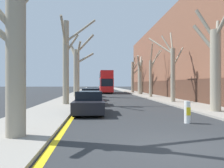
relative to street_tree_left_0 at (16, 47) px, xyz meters
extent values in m
plane|color=#2B2D30|center=(5.12, -1.20, -3.10)|extent=(300.00, 300.00, 0.00)
cube|color=gray|center=(-0.47, 48.80, -3.04)|extent=(3.30, 120.00, 0.12)
cube|color=gray|center=(10.72, 48.80, -3.04)|extent=(3.30, 120.00, 0.12)
cube|color=brown|center=(17.37, 25.16, 2.74)|extent=(10.00, 45.52, 11.68)
cube|color=#492D21|center=(12.35, 25.16, -1.94)|extent=(0.12, 44.61, 2.34)
cube|color=yellow|center=(1.35, 48.80, -3.10)|extent=(0.24, 120.00, 0.01)
cylinder|color=gray|center=(0.00, -0.03, -0.45)|extent=(0.64, 0.64, 5.30)
cylinder|color=gray|center=(0.05, 11.80, 0.58)|extent=(0.54, 0.54, 7.37)
cylinder|color=gray|center=(0.56, 11.97, 2.32)|extent=(1.22, 0.55, 1.74)
cylinder|color=gray|center=(0.04, 10.56, 3.03)|extent=(0.22, 2.60, 2.06)
cylinder|color=gray|center=(1.32, 12.03, 3.49)|extent=(2.69, 0.67, 2.22)
cylinder|color=gray|center=(-0.06, 23.78, 0.27)|extent=(0.84, 0.84, 6.74)
cylinder|color=gray|center=(-0.49, 23.92, 3.63)|extent=(1.19, 0.63, 1.81)
cylinder|color=gray|center=(1.13, 22.79, 4.27)|extent=(2.71, 2.31, 2.39)
cylinder|color=gray|center=(-0.58, 24.63, 3.24)|extent=(1.40, 2.06, 2.73)
cylinder|color=gray|center=(1.13, 23.91, 2.45)|extent=(2.57, 0.57, 1.70)
cylinder|color=gray|center=(0.25, 23.22, 3.49)|extent=(1.00, 1.48, 2.41)
cylinder|color=gray|center=(10.34, 5.97, -0.43)|extent=(0.66, 0.66, 5.35)
cylinder|color=gray|center=(10.79, 6.61, 1.58)|extent=(1.22, 1.57, 3.27)
cylinder|color=gray|center=(9.84, 6.44, 1.75)|extent=(1.29, 1.23, 2.09)
cylinder|color=gray|center=(10.35, 5.14, 2.53)|extent=(0.27, 1.82, 1.68)
cylinder|color=gray|center=(9.85, 6.29, 2.62)|extent=(1.26, 0.94, 2.22)
cylinder|color=gray|center=(10.24, 13.44, -0.42)|extent=(0.45, 0.45, 5.38)
cylinder|color=gray|center=(9.86, 14.02, 2.73)|extent=(0.96, 1.35, 2.08)
cylinder|color=gray|center=(10.41, 14.02, 0.71)|extent=(0.54, 1.33, 1.78)
cylinder|color=gray|center=(9.37, 14.76, 2.74)|extent=(1.90, 2.80, 2.19)
cylinder|color=gray|center=(10.91, 13.85, 1.45)|extent=(1.54, 1.03, 2.14)
cylinder|color=gray|center=(10.41, 14.26, 2.91)|extent=(0.53, 1.81, 2.60)
cylinder|color=gray|center=(10.16, 21.85, -0.57)|extent=(0.41, 0.41, 5.06)
cylinder|color=gray|center=(10.09, 21.14, 2.49)|extent=(0.30, 1.53, 1.76)
cylinder|color=gray|center=(11.09, 22.41, 2.39)|extent=(2.01, 1.30, 2.39)
cylinder|color=gray|center=(9.98, 20.67, 2.77)|extent=(0.53, 2.47, 2.33)
cylinder|color=gray|center=(10.70, 21.50, 2.08)|extent=(1.25, 0.88, 2.48)
cylinder|color=gray|center=(10.56, 22.40, 1.15)|extent=(0.97, 1.28, 1.54)
cylinder|color=gray|center=(10.33, 29.71, -0.33)|extent=(0.81, 0.81, 5.55)
cylinder|color=gray|center=(10.62, 30.68, 2.75)|extent=(0.91, 2.19, 2.05)
cylinder|color=gray|center=(9.90, 28.56, 1.98)|extent=(1.19, 2.60, 2.86)
cylinder|color=gray|center=(10.44, 29.32, 2.02)|extent=(0.56, 1.11, 1.75)
cylinder|color=gray|center=(10.29, 37.16, 0.12)|extent=(0.58, 0.58, 6.44)
cylinder|color=gray|center=(10.70, 37.99, 2.64)|extent=(1.05, 1.86, 1.74)
cylinder|color=gray|center=(10.98, 36.89, 1.37)|extent=(1.58, 0.78, 1.49)
cylinder|color=gray|center=(10.29, 35.87, 2.95)|extent=(0.21, 2.72, 2.28)
cylinder|color=gray|center=(10.79, 37.00, 2.22)|extent=(1.23, 0.57, 1.93)
cube|color=red|center=(4.73, 37.39, -1.48)|extent=(2.41, 11.07, 2.56)
cube|color=red|center=(4.73, 37.39, 0.48)|extent=(2.36, 10.85, 1.35)
cube|color=#B11515|center=(4.73, 37.39, 1.22)|extent=(2.36, 10.85, 0.12)
cube|color=black|center=(4.73, 37.39, -0.98)|extent=(2.44, 9.74, 1.33)
cube|color=black|center=(4.73, 37.39, 0.55)|extent=(2.44, 9.74, 1.03)
cube|color=black|center=(4.73, 31.88, -0.98)|extent=(2.17, 0.06, 1.40)
cylinder|color=black|center=(3.70, 34.07, -2.61)|extent=(0.30, 0.99, 0.99)
cylinder|color=black|center=(5.76, 34.07, -2.61)|extent=(0.30, 0.99, 0.99)
cylinder|color=black|center=(3.70, 40.49, -2.61)|extent=(0.30, 0.99, 0.99)
cylinder|color=black|center=(5.76, 40.49, -2.61)|extent=(0.30, 0.99, 0.99)
cube|color=black|center=(2.23, 6.39, -2.58)|extent=(1.82, 4.56, 0.68)
cube|color=black|center=(2.23, 6.66, -1.98)|extent=(1.60, 2.37, 0.54)
cylinder|color=black|center=(1.43, 5.02, -2.80)|extent=(0.20, 0.61, 0.61)
cylinder|color=black|center=(3.04, 5.02, -2.80)|extent=(0.20, 0.61, 0.61)
cylinder|color=black|center=(1.43, 7.75, -2.80)|extent=(0.20, 0.61, 0.61)
cylinder|color=black|center=(3.04, 7.75, -2.80)|extent=(0.20, 0.61, 0.61)
cube|color=olive|center=(2.23, 11.98, -2.58)|extent=(1.74, 3.93, 0.68)
cube|color=black|center=(2.23, 12.21, -1.94)|extent=(1.53, 2.04, 0.61)
cylinder|color=black|center=(1.48, 10.80, -2.79)|extent=(0.20, 0.63, 0.63)
cylinder|color=black|center=(2.99, 10.80, -2.79)|extent=(0.20, 0.63, 0.63)
cylinder|color=black|center=(1.48, 13.15, -2.79)|extent=(0.20, 0.63, 0.63)
cylinder|color=black|center=(2.99, 13.15, -2.79)|extent=(0.20, 0.63, 0.63)
cube|color=maroon|center=(2.23, 17.51, -2.58)|extent=(1.77, 4.56, 0.68)
cube|color=black|center=(2.23, 17.78, -1.97)|extent=(1.56, 2.37, 0.54)
cylinder|color=black|center=(1.46, 16.14, -2.77)|extent=(0.20, 0.67, 0.67)
cylinder|color=black|center=(3.01, 16.14, -2.77)|extent=(0.20, 0.67, 0.67)
cylinder|color=black|center=(1.46, 18.87, -2.77)|extent=(0.20, 0.67, 0.67)
cylinder|color=black|center=(3.01, 18.87, -2.77)|extent=(0.20, 0.67, 0.67)
cube|color=silver|center=(2.23, 24.39, -2.60)|extent=(1.78, 4.56, 0.65)
cube|color=black|center=(2.23, 24.66, -1.99)|extent=(1.56, 2.37, 0.55)
cylinder|color=black|center=(1.46, 23.02, -2.79)|extent=(0.20, 0.63, 0.63)
cylinder|color=black|center=(3.01, 23.02, -2.79)|extent=(0.20, 0.63, 0.63)
cylinder|color=black|center=(1.46, 25.75, -2.79)|extent=(0.20, 0.63, 0.63)
cylinder|color=black|center=(3.01, 25.75, -2.79)|extent=(0.20, 0.63, 0.63)
cylinder|color=white|center=(6.99, 2.54, -2.58)|extent=(0.28, 0.28, 1.05)
cube|color=yellow|center=(6.99, 2.39, -2.52)|extent=(0.20, 0.01, 0.38)
camera|label=1|loc=(2.65, -7.49, -1.24)|focal=35.00mm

